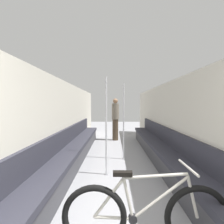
# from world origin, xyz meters

# --- Properties ---
(wall_left) EXTENTS (0.10, 10.88, 2.13)m
(wall_left) POSITION_xyz_m (-1.41, 3.84, 1.06)
(wall_left) COLOR beige
(wall_left) RESTS_ON ground
(wall_right) EXTENTS (0.10, 10.88, 2.13)m
(wall_right) POSITION_xyz_m (1.41, 3.84, 1.06)
(wall_right) COLOR beige
(wall_right) RESTS_ON ground
(bench_seat_row_left) EXTENTS (0.50, 6.89, 0.90)m
(bench_seat_row_left) POSITION_xyz_m (-1.14, 3.90, 0.30)
(bench_seat_row_left) COLOR #3D3D42
(bench_seat_row_left) RESTS_ON ground
(bench_seat_row_right) EXTENTS (0.50, 6.89, 0.90)m
(bench_seat_row_right) POSITION_xyz_m (1.14, 3.90, 0.30)
(bench_seat_row_right) COLOR #3D3D42
(bench_seat_row_right) RESTS_ON ground
(bicycle) EXTENTS (1.76, 0.46, 0.88)m
(bicycle) POSITION_xyz_m (0.23, 1.33, 0.36)
(bicycle) COLOR black
(bicycle) RESTS_ON ground
(grab_pole_near) EXTENTS (0.08, 0.08, 2.11)m
(grab_pole_near) POSITION_xyz_m (-0.26, 3.28, 1.03)
(grab_pole_near) COLOR gray
(grab_pole_near) RESTS_ON ground
(grab_pole_far) EXTENTS (0.08, 0.08, 2.11)m
(grab_pole_far) POSITION_xyz_m (0.18, 4.37, 1.03)
(grab_pole_far) COLOR gray
(grab_pole_far) RESTS_ON ground
(passenger_standing) EXTENTS (0.30, 0.30, 1.78)m
(passenger_standing) POSITION_xyz_m (-0.02, 6.98, 0.92)
(passenger_standing) COLOR #473828
(passenger_standing) RESTS_ON ground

